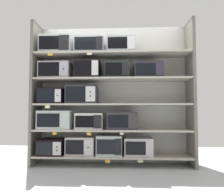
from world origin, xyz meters
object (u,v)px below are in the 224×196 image
object	(u,v)px
microwave_0	(52,147)
microwave_5	(90,121)
microwave_8	(82,95)
microwave_12	(148,71)
microwave_10	(88,70)
microwave_9	(56,71)
microwave_7	(53,96)
microwave_14	(90,46)
microwave_1	(81,146)
microwave_13	(57,46)
microwave_4	(56,120)
microwave_11	(117,71)
microwave_6	(122,121)
microwave_2	(109,145)
microwave_3	(138,146)
microwave_15	(121,46)

from	to	relation	value
microwave_0	microwave_5	world-z (taller)	microwave_5
microwave_8	microwave_12	xyz separation A→B (m)	(1.15, 0.00, 0.41)
microwave_10	microwave_9	bearing A→B (deg)	-179.97
microwave_9	microwave_12	size ratio (longest dim) A/B	1.13
microwave_7	microwave_14	world-z (taller)	microwave_14
microwave_1	microwave_13	xyz separation A→B (m)	(-0.45, 0.00, 1.76)
microwave_0	microwave_10	distance (m)	1.48
microwave_0	microwave_9	bearing A→B (deg)	-0.07
microwave_0	microwave_13	distance (m)	1.79
microwave_4	microwave_5	world-z (taller)	microwave_4
microwave_11	microwave_14	world-z (taller)	microwave_14
microwave_7	microwave_6	bearing A→B (deg)	0.01
microwave_1	microwave_2	bearing A→B (deg)	0.02
microwave_5	microwave_6	bearing A→B (deg)	-0.01
microwave_5	microwave_12	distance (m)	1.34
microwave_4	microwave_6	bearing A→B (deg)	-0.01
microwave_5	microwave_14	distance (m)	1.33
microwave_3	microwave_12	xyz separation A→B (m)	(0.18, -0.00, 1.30)
microwave_11	microwave_15	world-z (taller)	microwave_15
microwave_0	microwave_8	distance (m)	1.04
microwave_3	microwave_6	xyz separation A→B (m)	(-0.28, -0.00, 0.44)
microwave_9	microwave_14	bearing A→B (deg)	0.02
microwave_1	microwave_7	distance (m)	1.00
microwave_2	microwave_6	size ratio (longest dim) A/B	0.84
microwave_4	microwave_10	distance (m)	1.04
microwave_14	microwave_8	bearing A→B (deg)	-179.95
microwave_3	microwave_8	world-z (taller)	microwave_8
microwave_6	microwave_14	xyz separation A→B (m)	(-0.57, -0.00, 1.32)
microwave_6	microwave_14	world-z (taller)	microwave_14
microwave_5	microwave_15	size ratio (longest dim) A/B	0.97
microwave_4	microwave_2	bearing A→B (deg)	-0.00
microwave_11	microwave_3	bearing A→B (deg)	0.04
microwave_0	microwave_2	world-z (taller)	microwave_2
microwave_8	microwave_11	world-z (taller)	microwave_11
microwave_6	microwave_15	distance (m)	1.31
microwave_6	microwave_15	xyz separation A→B (m)	(-0.01, 0.00, 1.31)
microwave_13	microwave_14	xyz separation A→B (m)	(0.59, -0.00, -0.02)
microwave_2	microwave_11	xyz separation A→B (m)	(0.13, -0.00, 1.29)
microwave_5	microwave_10	distance (m)	0.90
microwave_1	microwave_10	bearing A→B (deg)	0.03
microwave_1	microwave_5	xyz separation A→B (m)	(0.15, 0.00, 0.42)
microwave_2	microwave_6	world-z (taller)	microwave_6
microwave_2	microwave_3	size ratio (longest dim) A/B	0.91
microwave_3	microwave_9	xyz separation A→B (m)	(-1.44, -0.00, 1.31)
microwave_3	microwave_1	bearing A→B (deg)	-179.99
microwave_8	microwave_7	bearing A→B (deg)	-179.99
microwave_0	microwave_1	bearing A→B (deg)	0.02
microwave_4	microwave_9	distance (m)	0.86
microwave_9	microwave_15	distance (m)	1.24
microwave_8	microwave_11	distance (m)	0.74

